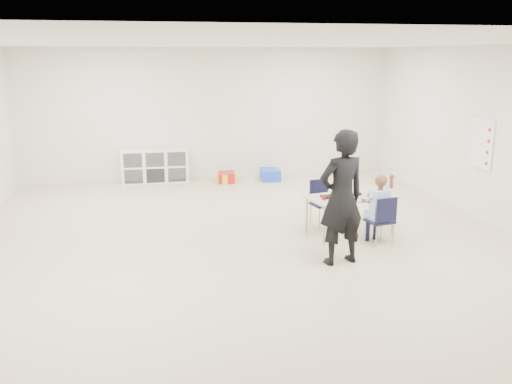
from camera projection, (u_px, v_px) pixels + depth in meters
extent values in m
plane|color=beige|center=(247.00, 245.00, 7.74)|extent=(9.00, 9.00, 0.00)
plane|color=white|center=(246.00, 43.00, 7.05)|extent=(9.00, 9.00, 0.00)
cube|color=white|center=(209.00, 114.00, 11.67)|extent=(8.00, 0.02, 2.80)
cube|color=white|center=(385.00, 278.00, 3.12)|extent=(8.00, 0.02, 2.80)
cube|color=white|center=(507.00, 140.00, 8.15)|extent=(0.02, 9.00, 2.80)
cube|color=beige|center=(351.00, 197.00, 8.10)|extent=(1.41, 0.90, 0.03)
cube|color=black|center=(353.00, 194.00, 8.16)|extent=(0.25, 0.20, 0.03)
cube|color=black|center=(329.00, 196.00, 8.01)|extent=(0.25, 0.20, 0.03)
cube|color=white|center=(355.00, 194.00, 8.01)|extent=(0.08, 0.08, 0.10)
ellipsoid|color=#B28B49|center=(370.00, 194.00, 8.08)|extent=(0.09, 0.09, 0.07)
sphere|color=maroon|center=(344.00, 193.00, 8.10)|extent=(0.07, 0.07, 0.07)
sphere|color=maroon|center=(324.00, 197.00, 7.86)|extent=(0.07, 0.07, 0.07)
cube|color=white|center=(155.00, 166.00, 11.49)|extent=(1.40, 0.40, 0.70)
cube|color=white|center=(481.00, 144.00, 8.75)|extent=(0.02, 0.60, 0.80)
imported|color=black|center=(342.00, 198.00, 6.89)|extent=(0.72, 0.56, 1.76)
cube|color=red|center=(226.00, 177.00, 11.55)|extent=(0.39, 0.47, 0.21)
cube|color=yellow|center=(227.00, 177.00, 11.55)|extent=(0.39, 0.47, 0.21)
cube|color=blue|center=(270.00, 175.00, 11.73)|extent=(0.40, 0.51, 0.24)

